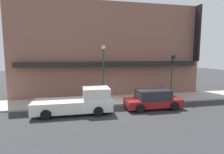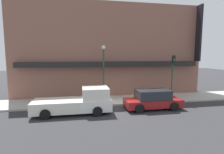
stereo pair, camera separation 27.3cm
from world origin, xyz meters
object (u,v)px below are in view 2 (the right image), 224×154
fire_hydrant (133,98)px  traffic_light (173,70)px  pickup_truck (78,102)px  parked_car (153,100)px  street_lamp (104,66)px

fire_hydrant → traffic_light: traffic_light is taller
pickup_truck → parked_car: pickup_truck is taller
fire_hydrant → traffic_light: bearing=1.1°
parked_car → traffic_light: traffic_light is taller
parked_car → fire_hydrant: size_ratio=6.48×
parked_car → street_lamp: (-3.60, 2.92, 2.60)m
fire_hydrant → traffic_light: 4.55m
pickup_truck → fire_hydrant: pickup_truck is taller
parked_car → street_lamp: street_lamp is taller
pickup_truck → street_lamp: (2.33, 2.92, 2.52)m
parked_car → street_lamp: 5.31m
parked_car → fire_hydrant: bearing=121.1°
street_lamp → traffic_light: (6.32, -1.07, -0.37)m
pickup_truck → fire_hydrant: 5.16m
street_lamp → fire_hydrant: bearing=-24.5°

